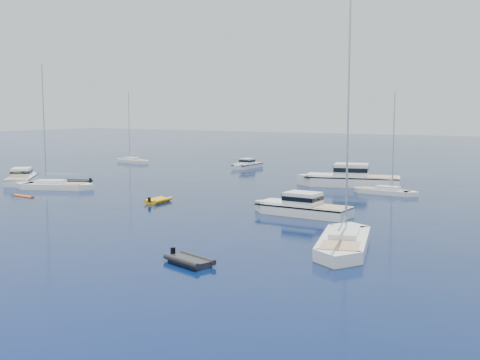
{
  "coord_description": "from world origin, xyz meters",
  "views": [
    {
      "loc": [
        30.28,
        -27.57,
        9.51
      ],
      "look_at": [
        -2.34,
        25.56,
        2.2
      ],
      "focal_mm": 44.96,
      "sensor_mm": 36.0,
      "label": 1
    }
  ],
  "objects": [
    {
      "name": "sailboat_far_l",
      "position": [
        -42.49,
        54.07,
        0.0
      ],
      "size": [
        9.26,
        4.02,
        13.19
      ],
      "primitive_type": null,
      "rotation": [
        0.0,
        0.0,
        1.38
      ],
      "color": "silver",
      "rests_on": "ground"
    },
    {
      "name": "kayak_orange",
      "position": [
        -24.22,
        15.71,
        0.0
      ],
      "size": [
        3.13,
        0.85,
        0.3
      ],
      "primitive_type": null,
      "rotation": [
        0.0,
        0.0,
        1.48
      ],
      "color": "#E4560A",
      "rests_on": "ground"
    },
    {
      "name": "sailboat_mid_r",
      "position": [
        15.14,
        10.83,
        0.0
      ],
      "size": [
        6.44,
        12.49,
        17.78
      ],
      "primitive_type": null,
      "rotation": [
        0.0,
        0.0,
        0.29
      ],
      "color": "silver",
      "rests_on": "ground"
    },
    {
      "name": "tender_yellow",
      "position": [
        -8.89,
        20.14,
        0.0
      ],
      "size": [
        2.07,
        3.32,
        0.95
      ],
      "primitive_type": null,
      "rotation": [
        0.0,
        0.0,
        0.09
      ],
      "color": "#F0A10E",
      "rests_on": "ground"
    },
    {
      "name": "motor_cruiser_far_l",
      "position": [
        -34.59,
        23.77,
        0.0
      ],
      "size": [
        8.72,
        9.31,
        2.57
      ],
      "primitive_type": null,
      "rotation": [
        0.0,
        0.0,
        0.72
      ],
      "color": "white",
      "rests_on": "ground"
    },
    {
      "name": "tender_grey_far",
      "position": [
        -28.53,
        27.32,
        0.0
      ],
      "size": [
        4.67,
        3.44,
        0.95
      ],
      "primitive_type": null,
      "rotation": [
        0.0,
        0.0,
        1.89
      ],
      "color": "black",
      "rests_on": "ground"
    },
    {
      "name": "motor_cruiser_distant",
      "position": [
        2.87,
        43.16,
        0.0
      ],
      "size": [
        14.36,
        7.92,
        3.61
      ],
      "primitive_type": null,
      "rotation": [
        0.0,
        0.0,
        1.86
      ],
      "color": "silver",
      "rests_on": "ground"
    },
    {
      "name": "motor_cruiser_horizon",
      "position": [
        -20.02,
        56.45,
        0.0
      ],
      "size": [
        2.35,
        7.64,
        2.0
      ],
      "primitive_type": null,
      "rotation": [
        0.0,
        0.0,
        3.14
      ],
      "color": "silver",
      "rests_on": "ground"
    },
    {
      "name": "sailboat_centre",
      "position": [
        9.06,
        38.46,
        0.0
      ],
      "size": [
        8.23,
        2.69,
        11.9
      ],
      "primitive_type": null,
      "rotation": [
        0.0,
        0.0,
        4.64
      ],
      "color": "silver",
      "rests_on": "ground"
    },
    {
      "name": "tender_grey_near",
      "position": [
        8.59,
        1.76,
        0.0
      ],
      "size": [
        3.91,
        2.87,
        0.95
      ],
      "primitive_type": null,
      "rotation": [
        0.0,
        0.0,
        4.42
      ],
      "color": "black",
      "rests_on": "ground"
    },
    {
      "name": "sailboat_mid_l",
      "position": [
        -26.35,
        21.88,
        0.0
      ],
      "size": [
        10.72,
        6.6,
        15.41
      ],
      "primitive_type": null,
      "rotation": [
        0.0,
        0.0,
        1.97
      ],
      "color": "white",
      "rests_on": "ground"
    },
    {
      "name": "ground",
      "position": [
        0.0,
        0.0,
        0.0
      ],
      "size": [
        400.0,
        400.0,
        0.0
      ],
      "primitive_type": "plane",
      "color": "#071549",
      "rests_on": "ground"
    },
    {
      "name": "motor_cruiser_centre",
      "position": [
        6.79,
        21.25,
        0.0
      ],
      "size": [
        10.25,
        3.39,
        2.67
      ],
      "primitive_type": null,
      "rotation": [
        0.0,
        0.0,
        1.54
      ],
      "color": "white",
      "rests_on": "ground"
    }
  ]
}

